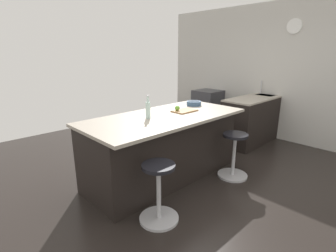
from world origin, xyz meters
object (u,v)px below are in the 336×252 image
object	(u,v)px
oven_range	(208,108)
stool_by_window	(234,157)
fruit_bowl	(194,103)
kitchen_island	(163,146)
cutting_board	(184,111)
water_bottle	(148,109)
stool_middle	(159,194)
apple_green	(177,108)

from	to	relation	value
oven_range	stool_by_window	xyz separation A→B (m)	(1.92, 1.96, -0.13)
stool_by_window	fruit_bowl	bearing A→B (deg)	-95.09
oven_range	kitchen_island	size ratio (longest dim) A/B	0.38
oven_range	cutting_board	size ratio (longest dim) A/B	2.49
oven_range	cutting_board	distance (m)	2.67
stool_by_window	cutting_board	distance (m)	1.00
kitchen_island	water_bottle	size ratio (longest dim) A/B	7.52
stool_by_window	water_bottle	size ratio (longest dim) A/B	2.15
stool_by_window	stool_middle	world-z (taller)	same
kitchen_island	water_bottle	world-z (taller)	water_bottle
stool_by_window	apple_green	bearing A→B (deg)	-57.51
cutting_board	stool_middle	bearing A→B (deg)	30.72
kitchen_island	water_bottle	bearing A→B (deg)	0.97
oven_range	water_bottle	bearing A→B (deg)	22.92
cutting_board	stool_by_window	bearing A→B (deg)	118.68
fruit_bowl	kitchen_island	bearing A→B (deg)	9.41
kitchen_island	fruit_bowl	size ratio (longest dim) A/B	9.82
kitchen_island	stool_middle	world-z (taller)	kitchen_island
stool_middle	water_bottle	xyz separation A→B (m)	(-0.47, -0.72, 0.75)
oven_range	apple_green	distance (m)	2.74
apple_green	stool_by_window	bearing A→B (deg)	122.49
kitchen_island	water_bottle	xyz separation A→B (m)	(0.28, 0.00, 0.59)
stool_by_window	cutting_board	xyz separation A→B (m)	(0.36, -0.67, 0.64)
kitchen_island	fruit_bowl	distance (m)	0.97
kitchen_island	fruit_bowl	world-z (taller)	fruit_bowl
kitchen_island	stool_by_window	size ratio (longest dim) A/B	3.50
kitchen_island	stool_by_window	bearing A→B (deg)	135.72
apple_green	water_bottle	distance (m)	0.57
oven_range	stool_middle	size ratio (longest dim) A/B	1.34
cutting_board	kitchen_island	bearing A→B (deg)	-8.75
stool_middle	fruit_bowl	xyz separation A→B (m)	(-1.56, -0.86, 0.67)
water_bottle	apple_green	bearing A→B (deg)	-179.75
stool_middle	cutting_board	size ratio (longest dim) A/B	1.86
stool_middle	water_bottle	world-z (taller)	water_bottle
water_bottle	fruit_bowl	bearing A→B (deg)	-172.70
stool_by_window	cutting_board	size ratio (longest dim) A/B	1.86
stool_by_window	apple_green	world-z (taller)	apple_green
stool_middle	water_bottle	size ratio (longest dim) A/B	2.15
stool_middle	apple_green	distance (m)	1.43
oven_range	kitchen_island	bearing A→B (deg)	24.95
oven_range	apple_green	bearing A→B (deg)	27.55
oven_range	kitchen_island	xyz separation A→B (m)	(2.66, 1.24, 0.03)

